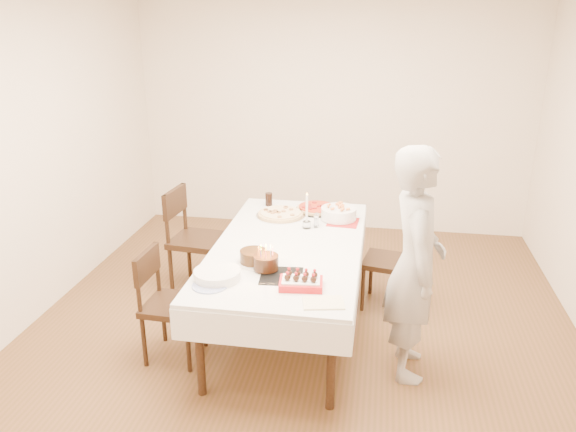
% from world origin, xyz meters
% --- Properties ---
extents(floor, '(5.00, 5.00, 0.00)m').
position_xyz_m(floor, '(0.00, 0.00, 0.00)').
color(floor, brown).
rests_on(floor, ground).
extents(wall_back, '(4.50, 0.04, 2.70)m').
position_xyz_m(wall_back, '(0.00, 2.50, 1.35)').
color(wall_back, beige).
rests_on(wall_back, floor).
extents(wall_front, '(4.50, 0.04, 2.70)m').
position_xyz_m(wall_front, '(0.00, -2.50, 1.35)').
color(wall_front, beige).
rests_on(wall_front, floor).
extents(wall_left, '(0.04, 5.00, 2.70)m').
position_xyz_m(wall_left, '(-2.25, 0.00, 1.35)').
color(wall_left, beige).
rests_on(wall_left, floor).
extents(dining_table, '(1.36, 2.25, 0.75)m').
position_xyz_m(dining_table, '(-0.11, 0.08, 0.38)').
color(dining_table, white).
rests_on(dining_table, floor).
extents(chair_right_savory, '(0.50, 0.50, 0.84)m').
position_xyz_m(chair_right_savory, '(0.68, 0.61, 0.42)').
color(chair_right_savory, black).
rests_on(chair_right_savory, floor).
extents(chair_left_savory, '(0.54, 0.54, 0.97)m').
position_xyz_m(chair_left_savory, '(-1.05, 0.65, 0.49)').
color(chair_left_savory, black).
rests_on(chair_left_savory, floor).
extents(chair_left_dessert, '(0.46, 0.46, 0.86)m').
position_xyz_m(chair_left_dessert, '(-0.88, -0.45, 0.43)').
color(chair_left_dessert, black).
rests_on(chair_left_dessert, floor).
extents(person, '(0.44, 0.63, 1.68)m').
position_xyz_m(person, '(0.84, -0.32, 0.84)').
color(person, '#B2ACA8').
rests_on(person, floor).
extents(pizza_white, '(0.49, 0.49, 0.04)m').
position_xyz_m(pizza_white, '(-0.28, 0.70, 0.77)').
color(pizza_white, beige).
rests_on(pizza_white, dining_table).
extents(pizza_pepperoni, '(0.47, 0.47, 0.04)m').
position_xyz_m(pizza_pepperoni, '(0.02, 0.91, 0.77)').
color(pizza_pepperoni, red).
rests_on(pizza_pepperoni, dining_table).
extents(red_placemat, '(0.28, 0.28, 0.01)m').
position_xyz_m(red_placemat, '(0.28, 0.64, 0.75)').
color(red_placemat, '#B21E1E').
rests_on(red_placemat, dining_table).
extents(pasta_bowl, '(0.38, 0.38, 0.10)m').
position_xyz_m(pasta_bowl, '(0.24, 0.71, 0.81)').
color(pasta_bowl, white).
rests_on(pasta_bowl, dining_table).
extents(taper_candle, '(0.09, 0.09, 0.32)m').
position_xyz_m(taper_candle, '(-0.01, 0.46, 0.91)').
color(taper_candle, white).
rests_on(taper_candle, dining_table).
extents(shaker_pair, '(0.12, 0.12, 0.11)m').
position_xyz_m(shaker_pair, '(0.06, 0.48, 0.81)').
color(shaker_pair, white).
rests_on(shaker_pair, dining_table).
extents(cola_glass, '(0.07, 0.07, 0.12)m').
position_xyz_m(cola_glass, '(-0.44, 0.98, 0.81)').
color(cola_glass, black).
rests_on(cola_glass, dining_table).
extents(layer_cake, '(0.28, 0.28, 0.10)m').
position_xyz_m(layer_cake, '(-0.30, -0.30, 0.80)').
color(layer_cake, '#341E0D').
rests_on(layer_cake, dining_table).
extents(cake_board, '(0.31, 0.31, 0.01)m').
position_xyz_m(cake_board, '(-0.06, -0.48, 0.75)').
color(cake_board, black).
rests_on(cake_board, dining_table).
extents(birthday_cake, '(0.23, 0.23, 0.17)m').
position_xyz_m(birthday_cake, '(-0.19, -0.40, 0.84)').
color(birthday_cake, '#331B0E').
rests_on(birthday_cake, dining_table).
extents(strawberry_box, '(0.30, 0.22, 0.07)m').
position_xyz_m(strawberry_box, '(0.09, -0.61, 0.79)').
color(strawberry_box, red).
rests_on(strawberry_box, dining_table).
extents(box_lid, '(0.29, 0.22, 0.02)m').
position_xyz_m(box_lid, '(0.27, -0.81, 0.75)').
color(box_lid, beige).
rests_on(box_lid, dining_table).
extents(plate_stack, '(0.35, 0.35, 0.07)m').
position_xyz_m(plate_stack, '(-0.49, -0.59, 0.78)').
color(plate_stack, white).
rests_on(plate_stack, dining_table).
extents(china_plate, '(0.24, 0.24, 0.01)m').
position_xyz_m(china_plate, '(-0.51, -0.70, 0.75)').
color(china_plate, white).
rests_on(china_plate, dining_table).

